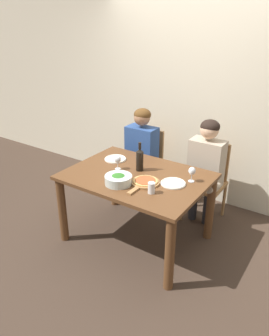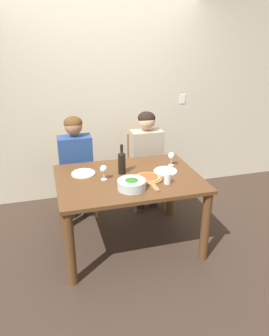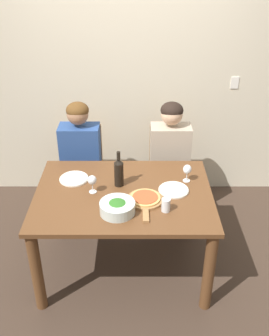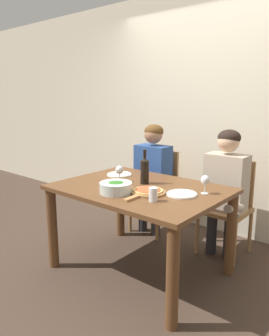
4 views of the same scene
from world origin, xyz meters
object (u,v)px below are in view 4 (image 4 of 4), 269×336
Objects in this scene: wine_bottle at (145,170)px; chair_left at (158,188)px; chair_right at (229,203)px; person_man at (225,181)px; wine_glass_left at (119,171)px; broccoli_bowl at (116,187)px; dinner_plate_right at (182,194)px; water_tumbler at (153,194)px; person_woman at (152,169)px; pizza_on_board at (147,192)px; wine_glass_right at (205,181)px; dinner_plate_left at (119,174)px.

chair_left is at bearing 117.89° from wine_bottle.
chair_left is at bearing 180.00° from chair_right.
person_man reaches higher than wine_glass_left.
wine_glass_left is at bearing 127.65° from broccoli_bowl.
dinner_plate_right is 0.28m from water_tumbler.
dinner_plate_right is (0.83, -0.72, 0.04)m from person_woman.
broccoli_bowl is 2.53× the size of water_tumbler.
broccoli_bowl is 0.63× the size of pizza_on_board.
pizza_on_board is at bearing -148.38° from dinner_plate_right.
pizza_on_board is at bearing 34.85° from broccoli_bowl.
wine_glass_left is (-0.67, -0.74, 0.13)m from person_man.
chair_right reaches higher than dinner_plate_right.
water_tumbler is (-0.08, -0.27, 0.04)m from dinner_plate_right.
person_woman and person_man have the same top height.
chair_right is 3.79× the size of dinner_plate_right.
chair_right is 6.07× the size of wine_glass_right.
person_woman is at bearing 139.06° from dinner_plate_right.
person_woman reaches higher than pizza_on_board.
wine_bottle is 0.38m from broccoli_bowl.
dinner_plate_left is (-0.85, -0.55, 0.04)m from person_man.
person_man reaches higher than broccoli_bowl.
broccoli_bowl is at bearing -146.82° from dinner_plate_right.
dinner_plate_right is at bearing -45.00° from chair_left.
chair_left is at bearing 109.52° from broccoli_bowl.
dinner_plate_left is at bearing 152.03° from pizza_on_board.
wine_glass_right is (0.76, 0.17, 0.00)m from wine_glass_left.
chair_right is at bearing 57.99° from wine_bottle.
chair_left reaches higher than broccoli_bowl.
dinner_plate_left and dinner_plate_right have the same top height.
wine_glass_right is at bearing 39.57° from pizza_on_board.
water_tumbler is (0.73, -0.43, 0.04)m from dinner_plate_left.
chair_left is 1.18m from pizza_on_board.
broccoli_bowl is (0.40, -1.01, 0.07)m from person_woman.
pizza_on_board is 4.03× the size of water_tumbler.
water_tumbler is (-0.11, -1.10, 0.33)m from chair_right.
chair_left is 0.27m from person_woman.
person_woman reaches higher than dinner_plate_left.
water_tumbler is at bearing 3.28° from broccoli_bowl.
broccoli_bowl reaches higher than pizza_on_board.
dinner_plate_right is at bearing -92.09° from chair_right.
water_tumbler is (0.75, -1.10, 0.33)m from chair_left.
chair_left is 6.07× the size of wine_glass_left.
wine_glass_left is at bearing 156.30° from water_tumbler.
water_tumbler is (0.36, -0.35, -0.07)m from wine_bottle.
chair_right is 8.85× the size of water_tumbler.
water_tumbler reaches higher than dinner_plate_right.
water_tumbler is at bearing -30.59° from dinner_plate_left.
wine_bottle is 1.26× the size of dinner_plate_right.
broccoli_bowl is at bearing -52.35° from wine_glass_left.
chair_right reaches higher than pizza_on_board.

